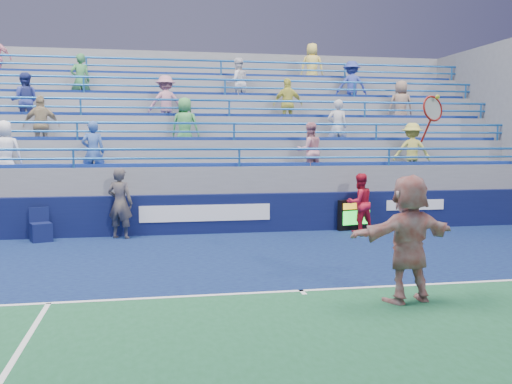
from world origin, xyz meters
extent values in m
plane|color=#333538|center=(0.00, 0.00, 0.00)|extent=(120.00, 120.00, 0.00)
cube|color=#0D1444|center=(0.00, 2.20, 0.01)|extent=(18.00, 8.40, 0.02)
cube|color=white|center=(0.00, 0.00, 0.02)|extent=(11.00, 0.10, 0.01)
cube|color=white|center=(0.00, -0.10, 0.02)|extent=(0.08, 0.30, 0.01)
cube|color=#0A113B|center=(0.00, 6.50, 0.55)|extent=(18.00, 0.30, 1.10)
cube|color=white|center=(-1.00, 6.34, 0.60)|extent=(3.60, 0.02, 0.45)
cube|color=white|center=(5.20, 6.34, 0.70)|extent=(1.80, 0.02, 0.30)
cube|color=slate|center=(0.00, 9.45, 0.55)|extent=(18.00, 5.60, 1.10)
cube|color=slate|center=(0.00, 9.45, 0.93)|extent=(18.00, 5.60, 1.85)
cube|color=#153296|center=(0.00, 7.10, 1.90)|extent=(17.40, 0.45, 0.10)
cylinder|color=#1F5EAA|center=(0.00, 6.70, 2.35)|extent=(18.00, 0.07, 0.07)
cube|color=slate|center=(0.00, 9.95, 1.30)|extent=(18.00, 4.60, 2.60)
cube|color=#153296|center=(0.00, 8.10, 2.65)|extent=(17.40, 0.45, 0.10)
cylinder|color=#1F5EAA|center=(0.00, 7.70, 3.10)|extent=(18.00, 0.07, 0.07)
cube|color=slate|center=(0.00, 10.45, 1.68)|extent=(18.00, 3.60, 3.35)
cube|color=#153296|center=(0.00, 9.10, 3.40)|extent=(17.40, 0.45, 0.10)
cylinder|color=#1F5EAA|center=(0.00, 8.70, 3.85)|extent=(18.00, 0.07, 0.07)
cube|color=slate|center=(0.00, 10.95, 2.05)|extent=(18.00, 2.60, 4.10)
cube|color=#153296|center=(0.00, 10.10, 4.15)|extent=(17.40, 0.45, 0.10)
cylinder|color=#1F5EAA|center=(0.00, 9.70, 4.60)|extent=(18.00, 0.07, 0.07)
cube|color=slate|center=(0.00, 11.45, 2.42)|extent=(18.00, 1.60, 4.85)
cube|color=#153296|center=(0.00, 11.10, 4.90)|extent=(17.40, 0.45, 0.10)
cylinder|color=#1F5EAA|center=(0.00, 10.70, 5.35)|extent=(18.00, 0.07, 0.07)
imported|color=#3746A7|center=(4.54, 10.10, 4.53)|extent=(1.17, 0.76, 1.70)
imported|color=#C17D92|center=(-1.96, 9.10, 3.78)|extent=(1.18, 0.78, 1.70)
imported|color=tan|center=(-5.53, 8.10, 3.03)|extent=(1.06, 0.61, 1.70)
imported|color=white|center=(0.48, 10.10, 4.53)|extent=(0.94, 0.81, 1.70)
imported|color=navy|center=(-6.17, 9.10, 3.78)|extent=(0.87, 0.70, 1.70)
imported|color=#D6D253|center=(2.00, 9.10, 3.78)|extent=(1.02, 0.48, 1.70)
imported|color=#CDC54F|center=(5.42, 7.10, 2.28)|extent=(1.23, 0.92, 1.70)
imported|color=white|center=(-6.31, 7.10, 2.28)|extent=(0.88, 0.61, 1.70)
imported|color=#469A4E|center=(-1.43, 8.10, 3.03)|extent=(0.95, 0.76, 1.70)
imported|color=#3658A2|center=(-4.02, 7.10, 2.28)|extent=(0.63, 0.42, 1.70)
imported|color=#D38896|center=(2.17, 7.10, 2.28)|extent=(0.88, 0.72, 1.70)
imported|color=#937562|center=(5.95, 9.10, 3.78)|extent=(0.91, 0.67, 1.70)
imported|color=silver|center=(3.36, 8.10, 3.03)|extent=(0.68, 0.50, 1.70)
imported|color=#FFE163|center=(3.39, 11.10, 5.28)|extent=(0.94, 0.73, 1.70)
imported|color=#3A8148|center=(-4.64, 10.10, 4.53)|extent=(0.70, 0.55, 1.70)
cube|color=black|center=(3.41, 6.35, 0.45)|extent=(1.29, 0.45, 0.89)
cube|color=gold|center=(3.41, 6.27, 0.72)|extent=(1.10, 0.02, 0.18)
cube|color=#19E533|center=(3.41, 6.27, 0.38)|extent=(1.10, 0.02, 0.40)
cube|color=#0D1441|center=(-5.25, 5.96, 0.25)|extent=(0.63, 0.63, 0.49)
cube|color=#0D1441|center=(-5.25, 6.18, 0.68)|extent=(0.48, 0.22, 0.38)
imported|color=silver|center=(1.50, -0.91, 1.02)|extent=(1.98, 0.98, 2.04)
torus|color=#A31814|center=(1.85, -0.91, 3.07)|extent=(0.42, 0.24, 0.41)
cylinder|color=#A31814|center=(1.75, -0.91, 2.73)|extent=(0.09, 0.23, 0.37)
sphere|color=#CAD130|center=(1.90, -0.96, 3.24)|extent=(0.07, 0.07, 0.07)
imported|color=#121733|center=(-3.28, 6.08, 0.94)|extent=(0.81, 0.69, 1.88)
imported|color=red|center=(3.33, 5.99, 0.83)|extent=(0.94, 0.81, 1.67)
camera|label=1|loc=(-2.52, -9.21, 2.54)|focal=40.00mm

